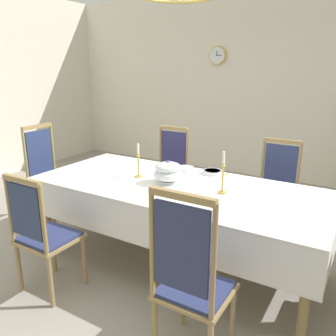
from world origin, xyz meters
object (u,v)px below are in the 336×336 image
(mounted_clock, at_px, (217,55))
(chair_north_b, at_px, (276,190))
(dining_table, at_px, (177,192))
(bowl_near_right, at_px, (212,172))
(chair_head_west, at_px, (49,175))
(spoon_primary, at_px, (175,168))
(candlestick_east, at_px, (223,177))
(chair_north_a, at_px, (169,171))
(candlestick_west, at_px, (138,164))
(chair_south_a, at_px, (42,233))
(bowl_near_left, at_px, (185,169))
(spoon_secondary, at_px, (226,175))
(soup_tureen, at_px, (168,172))
(chair_south_b, at_px, (190,279))

(mounted_clock, bearing_deg, chair_north_b, -52.05)
(dining_table, bearing_deg, bowl_near_right, 73.95)
(chair_head_west, xyz_separation_m, spoon_primary, (1.47, 0.45, 0.20))
(chair_north_b, bearing_deg, candlestick_east, 77.56)
(mounted_clock, bearing_deg, spoon_primary, -74.97)
(dining_table, xyz_separation_m, mounted_clock, (-1.00, 3.09, 1.30))
(chair_north_a, bearing_deg, chair_head_west, 42.61)
(chair_head_west, distance_m, candlestick_west, 1.36)
(chair_south_a, height_order, spoon_primary, chair_south_a)
(dining_table, bearing_deg, spoon_primary, 122.54)
(spoon_primary, relative_size, mounted_clock, 0.59)
(chair_north_b, bearing_deg, dining_table, 56.33)
(dining_table, relative_size, bowl_near_left, 13.94)
(dining_table, xyz_separation_m, bowl_near_left, (-0.15, 0.42, 0.10))
(spoon_secondary, distance_m, mounted_clock, 3.13)
(soup_tureen, bearing_deg, candlestick_east, 0.00)
(dining_table, relative_size, bowl_near_right, 13.59)
(bowl_near_right, bearing_deg, spoon_secondary, 11.11)
(dining_table, distance_m, chair_head_west, 1.76)
(candlestick_west, xyz_separation_m, candlestick_east, (0.87, 0.00, 0.02))
(bowl_near_right, bearing_deg, chair_head_west, -166.03)
(chair_head_west, bearing_deg, spoon_secondary, 103.79)
(bowl_near_left, xyz_separation_m, spoon_primary, (-0.13, 0.03, -0.02))
(bowl_near_left, bearing_deg, mounted_clock, 107.50)
(chair_north_a, height_order, candlestick_east, candlestick_east)
(soup_tureen, relative_size, mounted_clock, 0.90)
(chair_south_b, bearing_deg, spoon_primary, 123.21)
(chair_north_b, bearing_deg, spoon_primary, 29.56)
(spoon_primary, bearing_deg, dining_table, -69.45)
(chair_south_b, bearing_deg, candlestick_east, 102.37)
(dining_table, height_order, chair_north_b, chair_north_b)
(candlestick_west, height_order, bowl_near_left, candlestick_west)
(bowl_near_right, bearing_deg, candlestick_west, -140.57)
(bowl_near_right, distance_m, spoon_primary, 0.42)
(chair_head_west, height_order, candlestick_east, chair_head_west)
(chair_north_a, bearing_deg, chair_south_b, 124.28)
(dining_table, relative_size, spoon_primary, 15.26)
(chair_head_west, xyz_separation_m, soup_tureen, (1.65, 0.00, 0.30))
(chair_south_a, relative_size, spoon_secondary, 5.88)
(bowl_near_left, bearing_deg, candlestick_east, -35.54)
(chair_south_b, relative_size, bowl_near_right, 5.96)
(chair_north_b, bearing_deg, bowl_near_right, 44.56)
(bowl_near_left, distance_m, mounted_clock, 3.04)
(spoon_secondary, bearing_deg, chair_head_west, -156.37)
(chair_north_a, xyz_separation_m, chair_head_west, (-1.06, -0.98, 0.03))
(chair_north_a, height_order, bowl_near_right, chair_north_a)
(chair_head_west, relative_size, spoon_secondary, 6.66)
(chair_head_west, relative_size, soup_tureen, 4.37)
(chair_head_west, height_order, bowl_near_left, chair_head_west)
(dining_table, relative_size, candlestick_west, 8.06)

